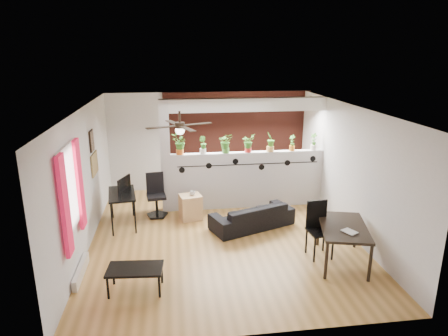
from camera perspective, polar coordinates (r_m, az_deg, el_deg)
The scene contains 28 objects.
room_shell at distance 7.78m, azimuth -0.25°, elevation -0.94°, with size 6.30×7.10×2.90m.
partition_wall at distance 9.50m, azimuth 3.38°, elevation -1.66°, with size 3.60×0.18×1.35m, color #BCBCC1.
ceiling_header at distance 9.11m, azimuth 3.57°, elevation 9.01°, with size 3.60×0.18×0.30m, color silver.
pier_column at distance 9.16m, azimuth -8.36°, elevation 1.58°, with size 0.22×0.20×2.60m, color #BCBCC1.
brick_panel at distance 10.73m, azimuth 1.96°, elevation 3.94°, with size 3.90×0.05×2.60m, color #AE4332.
vine_decal at distance 9.29m, azimuth 3.54°, elevation 0.53°, with size 3.31×0.01×0.30m.
window_assembly at distance 6.71m, azimuth -21.07°, elevation -3.08°, with size 0.09×1.30×1.55m.
baseboard_heater at distance 7.28m, azimuth -19.77°, elevation -13.67°, with size 0.08×1.00×0.18m, color silver.
corkboard at distance 8.77m, azimuth -18.01°, elevation 0.59°, with size 0.03×0.60×0.45m, color olive.
framed_art at distance 8.61m, azimuth -18.38°, elevation 3.70°, with size 0.03×0.34×0.44m.
ceiling_fan at distance 7.18m, azimuth -6.32°, elevation 5.83°, with size 1.19×1.19×0.43m.
potted_plant_0 at distance 9.09m, azimuth -6.36°, elevation 3.48°, with size 0.32×0.30×0.47m.
potted_plant_1 at distance 9.13m, azimuth -3.04°, elevation 3.38°, with size 0.26×0.26×0.40m.
potted_plant_2 at distance 9.18m, azimuth 0.24°, elevation 3.63°, with size 0.24×0.20×0.45m.
potted_plant_3 at distance 9.26m, azimuth 3.48°, elevation 3.65°, with size 0.28×0.28×0.43m.
potted_plant_4 at distance 9.37m, azimuth 6.65°, elevation 3.84°, with size 0.31×0.31×0.47m.
potted_plant_5 at distance 9.52m, azimuth 9.72°, elevation 3.64°, with size 0.23×0.24×0.38m.
potted_plant_6 at distance 9.69m, azimuth 12.71°, elevation 3.78°, with size 0.26×0.26×0.41m.
sofa at distance 8.56m, azimuth 4.03°, elevation -6.84°, with size 1.69×0.67×0.50m, color black.
cube_shelf at distance 8.95m, azimuth -4.80°, elevation -5.56°, with size 0.46×0.41×0.56m, color tan.
cup at distance 8.83m, azimuth -4.52°, elevation -3.59°, with size 0.12×0.12×0.09m, color gray.
computer_desk at distance 8.72m, azimuth -14.39°, elevation -3.91°, with size 0.67×1.09×0.74m.
monitor at distance 8.81m, azimuth -14.35°, elevation -2.62°, with size 0.05×0.30×0.17m, color black.
office_chair at distance 9.15m, azimuth -9.67°, elevation -4.23°, with size 0.51×0.51×0.97m.
dining_table at distance 7.34m, azimuth 16.70°, elevation -8.44°, with size 1.07×1.43×0.70m.
book at distance 7.02m, azimuth 17.00°, elevation -8.88°, with size 0.18×0.24×0.02m, color gray.
folding_chair at distance 7.51m, azimuth 13.30°, elevation -7.76°, with size 0.45×0.45×1.02m.
coffee_table at distance 6.52m, azimuth -12.60°, elevation -14.08°, with size 0.89×0.54×0.40m.
Camera 1 is at (-0.95, -7.36, 3.63)m, focal length 32.00 mm.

